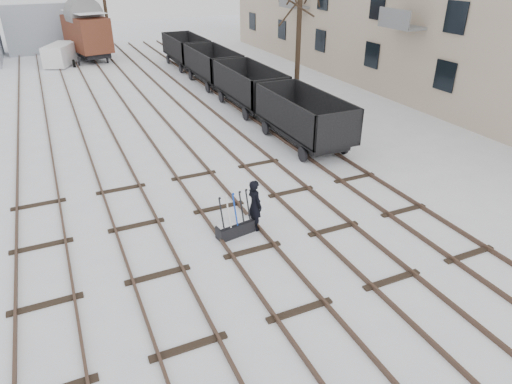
# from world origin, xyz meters

# --- Properties ---
(ground) EXTENTS (120.00, 120.00, 0.00)m
(ground) POSITION_xyz_m (0.00, 0.00, 0.00)
(ground) COLOR white
(ground) RESTS_ON ground
(tracks) EXTENTS (13.90, 52.00, 0.16)m
(tracks) POSITION_xyz_m (-0.00, 13.67, 0.07)
(tracks) COLOR black
(tracks) RESTS_ON ground
(shed_right) EXTENTS (7.00, 6.00, 4.50)m
(shed_right) POSITION_xyz_m (-4.00, 40.00, 2.25)
(shed_right) COLOR #8D949E
(shed_right) RESTS_ON ground
(ground_frame) EXTENTS (1.35, 0.63, 1.49)m
(ground_frame) POSITION_xyz_m (-0.13, 1.10, 0.28)
(ground_frame) COLOR black
(ground_frame) RESTS_ON ground
(worker) EXTENTS (0.54, 0.72, 1.80)m
(worker) POSITION_xyz_m (0.62, 1.20, 0.90)
(worker) COLOR black
(worker) RESTS_ON ground
(freight_wagon_a) EXTENTS (2.39, 5.97, 2.44)m
(freight_wagon_a) POSITION_xyz_m (6.00, 7.35, 0.93)
(freight_wagon_a) COLOR black
(freight_wagon_a) RESTS_ON ground
(freight_wagon_b) EXTENTS (2.39, 5.97, 2.44)m
(freight_wagon_b) POSITION_xyz_m (6.00, 13.75, 0.93)
(freight_wagon_b) COLOR black
(freight_wagon_b) RESTS_ON ground
(freight_wagon_c) EXTENTS (2.39, 5.97, 2.44)m
(freight_wagon_c) POSITION_xyz_m (6.00, 20.15, 0.93)
(freight_wagon_c) COLOR black
(freight_wagon_c) RESTS_ON ground
(freight_wagon_d) EXTENTS (2.39, 5.97, 2.44)m
(freight_wagon_d) POSITION_xyz_m (6.00, 26.55, 0.93)
(freight_wagon_d) COLOR black
(freight_wagon_d) RESTS_ON ground
(box_van_wagon) EXTENTS (3.89, 5.79, 4.05)m
(box_van_wagon) POSITION_xyz_m (-0.94, 32.59, 2.36)
(box_van_wagon) COLOR black
(box_van_wagon) RESTS_ON ground
(panel_van) EXTENTS (3.19, 4.27, 1.73)m
(panel_van) POSITION_xyz_m (-3.35, 31.50, 0.90)
(panel_van) COLOR silver
(panel_van) RESTS_ON ground
(tree_near) EXTENTS (0.30, 0.30, 6.53)m
(tree_near) POSITION_xyz_m (9.19, 13.73, 3.27)
(tree_near) COLOR black
(tree_near) RESTS_ON ground
(tree_far_left) EXTENTS (0.30, 0.30, 6.64)m
(tree_far_left) POSITION_xyz_m (-2.95, 42.00, 3.32)
(tree_far_left) COLOR black
(tree_far_left) RESTS_ON ground
(tree_far_right) EXTENTS (0.30, 0.30, 8.81)m
(tree_far_right) POSITION_xyz_m (1.31, 35.73, 4.40)
(tree_far_right) COLOR black
(tree_far_right) RESTS_ON ground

